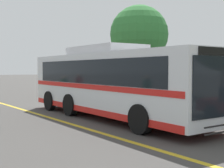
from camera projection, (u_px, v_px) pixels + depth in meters
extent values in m
plane|color=#423F3D|center=(101.00, 116.00, 14.36)|extent=(220.00, 220.00, 0.00)
cube|color=gold|center=(67.00, 123.00, 12.39)|extent=(30.89, 0.20, 0.01)
cube|color=#99999E|center=(201.00, 107.00, 17.22)|extent=(38.89, 0.36, 0.15)
cube|color=silver|center=(112.00, 82.00, 13.60)|extent=(10.94, 2.73, 2.48)
cube|color=black|center=(112.00, 72.00, 13.58)|extent=(9.42, 2.75, 0.98)
cube|color=red|center=(112.00, 86.00, 13.61)|extent=(10.72, 2.77, 0.20)
cube|color=red|center=(112.00, 108.00, 13.66)|extent=(10.72, 2.76, 0.24)
cube|color=black|center=(218.00, 87.00, 9.11)|extent=(0.08, 2.23, 1.80)
cube|color=black|center=(219.00, 52.00, 9.06)|extent=(0.07, 1.77, 0.24)
cube|color=silver|center=(105.00, 50.00, 13.98)|extent=(3.85, 2.10, 0.36)
cylinder|color=black|center=(191.00, 113.00, 11.57)|extent=(1.01, 0.30, 1.00)
cylinder|color=black|center=(140.00, 119.00, 10.19)|extent=(1.01, 0.30, 1.00)
cylinder|color=black|center=(113.00, 102.00, 15.69)|extent=(1.01, 0.30, 1.00)
cylinder|color=black|center=(70.00, 105.00, 14.30)|extent=(1.01, 0.30, 1.00)
cylinder|color=black|center=(90.00, 98.00, 17.56)|extent=(1.01, 0.30, 1.00)
cylinder|color=black|center=(50.00, 101.00, 16.18)|extent=(1.01, 0.30, 1.00)
cube|color=olive|center=(76.00, 89.00, 25.17)|extent=(4.95, 2.08, 0.55)
cube|color=black|center=(75.00, 82.00, 25.25)|extent=(2.14, 1.66, 0.48)
cylinder|color=black|center=(94.00, 93.00, 24.34)|extent=(0.61, 0.24, 0.60)
cylinder|color=black|center=(75.00, 94.00, 23.48)|extent=(0.61, 0.24, 0.60)
cylinder|color=black|center=(77.00, 91.00, 26.89)|extent=(0.61, 0.24, 0.60)
cylinder|color=black|center=(60.00, 91.00, 26.03)|extent=(0.61, 0.24, 0.60)
cube|color=maroon|center=(118.00, 94.00, 20.03)|extent=(4.65, 2.22, 0.53)
cube|color=black|center=(117.00, 86.00, 20.09)|extent=(2.02, 1.80, 0.47)
cylinder|color=black|center=(143.00, 99.00, 19.55)|extent=(0.61, 0.25, 0.60)
cylinder|color=black|center=(122.00, 100.00, 18.40)|extent=(0.61, 0.25, 0.60)
cylinder|color=black|center=(114.00, 96.00, 21.69)|extent=(0.61, 0.25, 0.60)
cylinder|color=black|center=(94.00, 97.00, 20.54)|extent=(0.61, 0.25, 0.60)
cube|color=silver|center=(192.00, 99.00, 15.39)|extent=(4.31, 1.95, 0.75)
cube|color=black|center=(191.00, 86.00, 15.44)|extent=(1.86, 1.58, 0.48)
cylinder|color=black|center=(206.00, 110.00, 13.90)|extent=(0.61, 0.24, 0.60)
cylinder|color=black|center=(181.00, 103.00, 16.91)|extent=(0.61, 0.24, 0.60)
cylinder|color=black|center=(162.00, 105.00, 15.90)|extent=(0.61, 0.24, 0.60)
cylinder|color=#513823|center=(139.00, 76.00, 26.14)|extent=(0.28, 0.28, 3.23)
sphere|color=#337A38|center=(139.00, 34.00, 25.98)|extent=(4.86, 4.86, 4.86)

